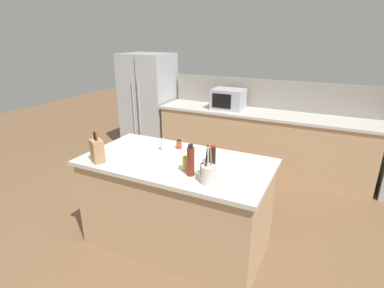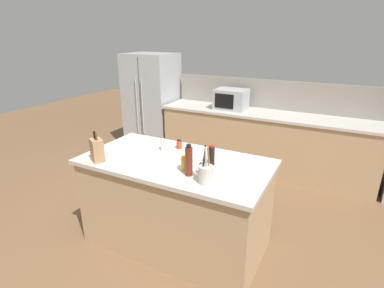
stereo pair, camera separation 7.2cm
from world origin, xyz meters
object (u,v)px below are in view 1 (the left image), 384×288
(refrigerator, at_px, (149,103))
(honey_jar, at_px, (186,163))
(vinegar_bottle, at_px, (191,161))
(knife_block, at_px, (97,151))
(soy_sauce_bottle, at_px, (212,155))
(spice_jar_paprika, at_px, (179,144))
(microwave, at_px, (228,99))
(salt_shaker, at_px, (163,145))
(utensil_crock, at_px, (208,174))
(spice_jar_oregano, at_px, (203,169))

(refrigerator, relative_size, honey_jar, 12.39)
(refrigerator, relative_size, vinegar_bottle, 6.23)
(refrigerator, bearing_deg, knife_block, -65.59)
(knife_block, distance_m, soy_sauce_bottle, 1.08)
(vinegar_bottle, bearing_deg, spice_jar_paprika, 127.09)
(soy_sauce_bottle, xyz_separation_m, spice_jar_paprika, (-0.47, 0.23, -0.04))
(spice_jar_paprika, bearing_deg, microwave, 94.07)
(soy_sauce_bottle, relative_size, spice_jar_paprika, 1.94)
(microwave, height_order, salt_shaker, microwave)
(salt_shaker, bearing_deg, soy_sauce_bottle, -9.97)
(utensil_crock, bearing_deg, spice_jar_oregano, 128.91)
(microwave, distance_m, vinegar_bottle, 2.48)
(soy_sauce_bottle, bearing_deg, refrigerator, 134.84)
(vinegar_bottle, xyz_separation_m, salt_shaker, (-0.51, 0.40, -0.07))
(spice_jar_oregano, height_order, spice_jar_paprika, spice_jar_oregano)
(utensil_crock, xyz_separation_m, honey_jar, (-0.27, 0.14, -0.02))
(salt_shaker, bearing_deg, spice_jar_paprika, 45.25)
(refrigerator, xyz_separation_m, soy_sauce_bottle, (2.17, -2.18, 0.15))
(knife_block, bearing_deg, honey_jar, 43.20)
(refrigerator, height_order, utensil_crock, refrigerator)
(honey_jar, bearing_deg, soy_sauce_bottle, 53.46)
(knife_block, relative_size, spice_jar_paprika, 2.94)
(utensil_crock, xyz_separation_m, salt_shaker, (-0.70, 0.46, -0.02))
(vinegar_bottle, height_order, spice_jar_paprika, vinegar_bottle)
(refrigerator, distance_m, microwave, 1.58)
(honey_jar, relative_size, spice_jar_paprika, 1.44)
(microwave, bearing_deg, spice_jar_paprika, -85.93)
(refrigerator, bearing_deg, spice_jar_paprika, -49.00)
(microwave, distance_m, knife_block, 2.59)
(spice_jar_oregano, height_order, vinegar_bottle, vinegar_bottle)
(refrigerator, bearing_deg, utensil_crock, -48.03)
(soy_sauce_bottle, bearing_deg, spice_jar_oregano, -88.03)
(knife_block, xyz_separation_m, vinegar_bottle, (0.91, 0.13, 0.02))
(salt_shaker, relative_size, soy_sauce_bottle, 0.67)
(utensil_crock, relative_size, honey_jar, 2.26)
(honey_jar, bearing_deg, vinegar_bottle, -43.94)
(knife_block, bearing_deg, microwave, 110.46)
(microwave, height_order, utensil_crock, same)
(knife_block, distance_m, vinegar_bottle, 0.92)
(soy_sauce_bottle, bearing_deg, knife_block, -156.75)
(utensil_crock, bearing_deg, refrigerator, 131.97)
(microwave, distance_m, salt_shaker, 2.03)
(spice_jar_oregano, bearing_deg, soy_sauce_bottle, 91.97)
(microwave, xyz_separation_m, honey_jar, (0.45, -2.35, -0.09))
(vinegar_bottle, bearing_deg, salt_shaker, 142.36)
(refrigerator, xyz_separation_m, spice_jar_paprika, (1.70, -1.96, 0.11))
(spice_jar_oregano, relative_size, salt_shaker, 0.82)
(spice_jar_oregano, distance_m, spice_jar_paprika, 0.66)
(salt_shaker, bearing_deg, refrigerator, 127.23)
(microwave, relative_size, utensil_crock, 1.54)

